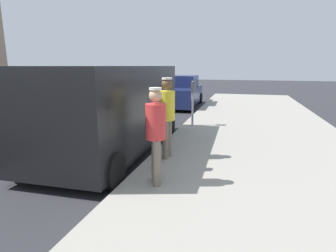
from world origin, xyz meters
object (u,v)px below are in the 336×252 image
parked_sedan_ahead (181,93)px  parking_meter_far (193,95)px  pedestrian_in_red (156,130)px  pedestrian_in_yellow (167,112)px  parking_meter_near (153,118)px  parked_van (112,107)px

parked_sedan_ahead → parking_meter_far: bearing=-73.2°
parking_meter_far → pedestrian_in_red: 4.92m
pedestrian_in_yellow → parked_sedan_ahead: bearing=100.7°
pedestrian_in_red → parked_sedan_ahead: bearing=100.3°
parking_meter_near → parked_sedan_ahead: bearing=99.5°
parked_van → parking_meter_far: bearing=63.5°
parking_meter_far → pedestrian_in_yellow: bearing=-89.1°
parked_van → pedestrian_in_yellow: bearing=-18.3°
parking_meter_near → parked_sedan_ahead: 9.78m
parking_meter_near → parking_meter_far: 4.33m
pedestrian_in_yellow → pedestrian_in_red: bearing=-82.3°
parking_meter_far → parked_van: parked_van is taller
pedestrian_in_yellow → parked_van: bearing=161.7°
pedestrian_in_red → parking_meter_far: bearing=92.9°
pedestrian_in_yellow → parked_sedan_ahead: (-1.66, 8.83, -0.42)m
parking_meter_near → parked_sedan_ahead: (-1.61, 9.64, -0.43)m
parking_meter_near → pedestrian_in_yellow: 0.81m
parked_sedan_ahead → parking_meter_near: bearing=-80.5°
parking_meter_far → pedestrian_in_yellow: pedestrian_in_yellow is taller
parking_meter_far → pedestrian_in_red: size_ratio=0.92×
parked_van → parked_sedan_ahead: size_ratio=1.17×
parked_van → parking_meter_near: bearing=-41.5°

